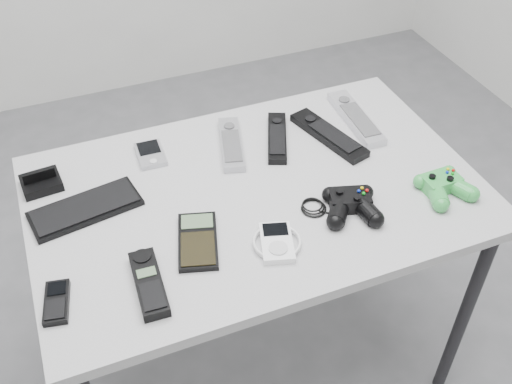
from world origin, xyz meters
name	(u,v)px	position (x,y,z in m)	size (l,w,h in m)	color
floor	(236,375)	(0.00, 0.00, 0.00)	(3.50, 3.50, 0.00)	slate
desk	(256,209)	(0.08, 0.04, 0.64)	(1.05, 0.67, 0.70)	#A5A5A7
pda_keyboard	(85,208)	(-0.30, 0.11, 0.71)	(0.24, 0.10, 0.02)	black
dock_bracket	(40,179)	(-0.38, 0.23, 0.73)	(0.09, 0.08, 0.05)	black
pda	(150,154)	(-0.12, 0.25, 0.71)	(0.07, 0.10, 0.02)	#A7A7AE
remote_silver_a	(231,143)	(0.08, 0.21, 0.71)	(0.05, 0.21, 0.02)	#A7A7AE
remote_black_a	(277,137)	(0.20, 0.20, 0.71)	(0.05, 0.20, 0.02)	black
remote_black_b	(329,135)	(0.33, 0.15, 0.71)	(0.06, 0.24, 0.02)	black
remote_silver_b	(356,117)	(0.43, 0.20, 0.71)	(0.06, 0.25, 0.03)	silver
mobile_phone	(57,302)	(-0.40, -0.13, 0.71)	(0.05, 0.10, 0.02)	black
cordless_handset	(149,283)	(-0.22, -0.16, 0.71)	(0.05, 0.17, 0.03)	black
calculator	(198,241)	(-0.10, -0.08, 0.71)	(0.08, 0.16, 0.02)	black
mp3_player	(277,242)	(0.06, -0.15, 0.71)	(0.10, 0.11, 0.02)	white
controller_black	(351,203)	(0.25, -0.11, 0.72)	(0.22, 0.14, 0.04)	black
controller_green	(444,185)	(0.48, -0.13, 0.72)	(0.12, 0.13, 0.04)	#248629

